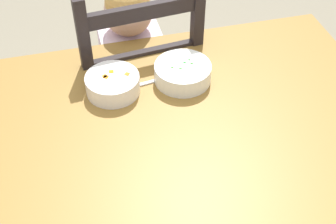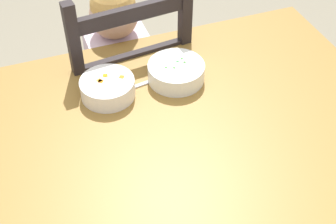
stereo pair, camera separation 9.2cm
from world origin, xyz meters
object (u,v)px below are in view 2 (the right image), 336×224
object	(u,v)px
bowl_of_peas	(176,72)
bowl_of_carrots	(108,87)
dining_table	(183,167)
child_figure	(120,67)
dining_chair	(124,98)
spoon	(130,88)

from	to	relation	value
bowl_of_peas	bowl_of_carrots	size ratio (longest dim) A/B	1.08
dining_table	child_figure	xyz separation A→B (m)	(-0.03, 0.55, -0.04)
bowl_of_carrots	child_figure	bearing A→B (deg)	69.55
dining_chair	bowl_of_peas	bearing A→B (deg)	-70.69
bowl_of_carrots	spoon	world-z (taller)	bowl_of_carrots
dining_table	spoon	distance (m)	0.29
child_figure	bowl_of_carrots	size ratio (longest dim) A/B	5.91
dining_table	child_figure	size ratio (longest dim) A/B	1.34
dining_chair	child_figure	distance (m)	0.16
bowl_of_carrots	dining_chair	bearing A→B (deg)	68.77
dining_chair	bowl_of_peas	distance (m)	0.46
dining_table	dining_chair	world-z (taller)	dining_chair
dining_table	spoon	size ratio (longest dim) A/B	9.33
bowl_of_peas	dining_table	bearing A→B (deg)	-106.45
dining_chair	bowl_of_peas	size ratio (longest dim) A/B	5.82
child_figure	dining_table	bearing A→B (deg)	-86.51
bowl_of_peas	bowl_of_carrots	xyz separation A→B (m)	(-0.22, 0.00, 0.00)
bowl_of_peas	spoon	bearing A→B (deg)	178.36
bowl_of_peas	child_figure	bearing A→B (deg)	110.45
dining_table	child_figure	bearing A→B (deg)	93.49
dining_table	bowl_of_carrots	distance (m)	0.32
dining_table	dining_chair	bearing A→B (deg)	92.89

